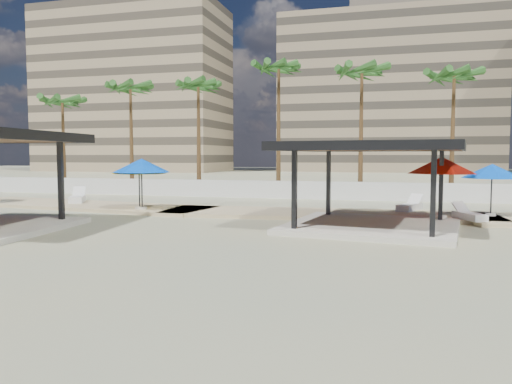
% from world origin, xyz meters
% --- Properties ---
extents(ground, '(200.00, 200.00, 0.00)m').
position_xyz_m(ground, '(0.00, 0.00, 0.00)').
color(ground, tan).
rests_on(ground, ground).
extents(promenade, '(44.45, 7.97, 0.24)m').
position_xyz_m(promenade, '(2.00, 7.67, 0.06)').
color(promenade, '#C6B284').
rests_on(promenade, ground).
extents(boundary_wall, '(56.00, 0.30, 1.20)m').
position_xyz_m(boundary_wall, '(0.00, 16.00, 0.60)').
color(boundary_wall, silver).
rests_on(boundary_wall, ground).
extents(building_west, '(34.00, 16.00, 32.40)m').
position_xyz_m(building_west, '(-42.00, 68.00, 15.27)').
color(building_west, '#937F60').
rests_on(building_west, ground).
extents(building_mid, '(38.00, 16.00, 30.40)m').
position_xyz_m(building_mid, '(4.00, 78.00, 14.27)').
color(building_mid, '#847259').
rests_on(building_mid, ground).
extents(pavilion_central, '(7.68, 7.68, 3.46)m').
position_xyz_m(pavilion_central, '(4.41, 3.26, 2.06)').
color(pavilion_central, beige).
rests_on(pavilion_central, ground).
extents(umbrella_b, '(3.70, 3.70, 2.51)m').
position_xyz_m(umbrella_b, '(-7.44, 5.98, 2.34)').
color(umbrella_b, beige).
rests_on(umbrella_b, promenade).
extents(umbrella_c, '(3.82, 3.82, 2.71)m').
position_xyz_m(umbrella_c, '(7.25, 6.01, 2.51)').
color(umbrella_c, beige).
rests_on(umbrella_c, promenade).
extents(umbrella_d, '(2.73, 2.73, 2.38)m').
position_xyz_m(umbrella_d, '(9.55, 7.55, 2.22)').
color(umbrella_d, beige).
rests_on(umbrella_d, promenade).
extents(umbrella_f, '(3.39, 3.39, 2.60)m').
position_xyz_m(umbrella_f, '(-7.20, 5.80, 2.41)').
color(umbrella_f, beige).
rests_on(umbrella_f, promenade).
extents(lounger_a, '(1.70, 2.36, 0.86)m').
position_xyz_m(lounger_a, '(-12.87, 8.43, 0.39)').
color(lounger_a, white).
rests_on(lounger_a, promenade).
extents(lounger_b, '(1.41, 2.15, 0.78)m').
position_xyz_m(lounger_b, '(6.05, 8.99, 0.37)').
color(lounger_b, white).
rests_on(lounger_b, promenade).
extents(lounger_c, '(1.35, 1.95, 0.71)m').
position_xyz_m(lounger_c, '(8.39, 5.84, 0.35)').
color(lounger_c, white).
rests_on(lounger_c, promenade).
extents(palm_a, '(3.00, 3.00, 8.17)m').
position_xyz_m(palm_a, '(-21.00, 18.30, 7.07)').
color(palm_a, brown).
rests_on(palm_a, ground).
extents(palm_b, '(3.00, 3.00, 9.11)m').
position_xyz_m(palm_b, '(-15.00, 18.70, 7.96)').
color(palm_b, brown).
rests_on(palm_b, ground).
extents(palm_c, '(3.00, 3.00, 8.99)m').
position_xyz_m(palm_c, '(-9.00, 18.10, 7.85)').
color(palm_c, brown).
rests_on(palm_c, ground).
extents(palm_d, '(3.00, 3.00, 10.17)m').
position_xyz_m(palm_d, '(-3.00, 18.90, 8.95)').
color(palm_d, brown).
rests_on(palm_d, ground).
extents(palm_e, '(3.00, 3.00, 9.54)m').
position_xyz_m(palm_e, '(3.00, 18.40, 8.37)').
color(palm_e, brown).
rests_on(palm_e, ground).
extents(palm_f, '(3.00, 3.00, 9.02)m').
position_xyz_m(palm_f, '(9.00, 18.60, 7.87)').
color(palm_f, brown).
rests_on(palm_f, ground).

